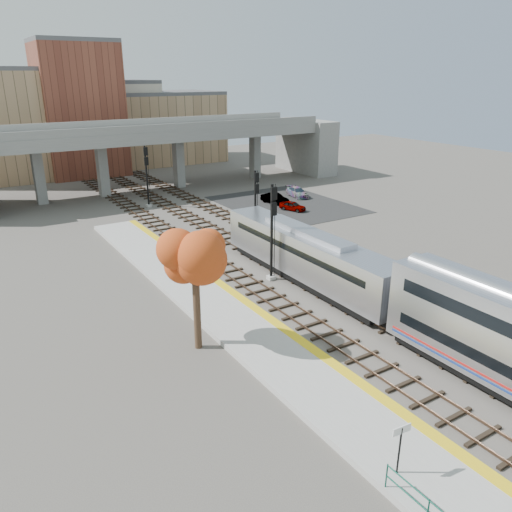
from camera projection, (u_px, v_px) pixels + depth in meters
ground at (354, 317)px, 33.92m from camera, size 160.00×160.00×0.00m
platform at (265, 344)px, 30.26m from camera, size 4.50×60.00×0.35m
yellow_strip at (291, 333)px, 31.14m from camera, size 0.70×60.00×0.01m
tracks at (266, 259)px, 44.32m from camera, size 10.70×95.00×0.25m
overpass at (164, 148)px, 70.22m from camera, size 54.00×12.00×9.50m
buildings_far at (95, 122)px, 84.86m from camera, size 43.00×21.00×20.60m
parking_lot at (286, 204)px, 63.18m from camera, size 14.00×18.00×0.04m
locomotive at (306, 255)px, 39.04m from camera, size 3.02×19.05×4.10m
signal_mast_near at (272, 232)px, 38.79m from camera, size 0.60×0.64×7.77m
signal_mast_mid at (256, 207)px, 48.18m from camera, size 0.60×0.64×6.99m
signal_mast_far at (147, 176)px, 60.75m from camera, size 0.60×0.64×7.52m
station_sign at (401, 440)px, 19.73m from camera, size 0.90×0.12×2.27m
tree at (195, 263)px, 28.35m from camera, size 3.60×3.60×7.41m
car_a at (293, 206)px, 60.13m from camera, size 2.48×3.55×1.12m
car_b at (275, 198)px, 63.32m from camera, size 2.16×4.17×1.31m
car_c at (297, 192)px, 66.87m from camera, size 2.36×4.49×1.24m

